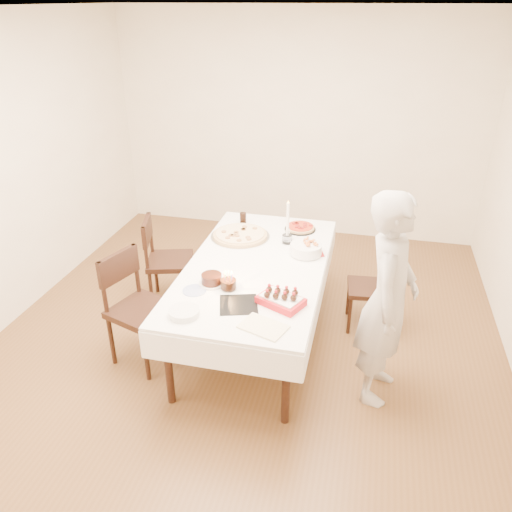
% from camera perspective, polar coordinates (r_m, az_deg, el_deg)
% --- Properties ---
extents(floor, '(5.00, 5.00, 0.00)m').
position_cam_1_polar(floor, '(4.60, -1.02, -9.36)').
color(floor, brown).
rests_on(floor, ground).
extents(wall_back, '(4.50, 0.04, 2.70)m').
position_cam_1_polar(wall_back, '(6.29, 4.69, 14.46)').
color(wall_back, '#F5EACE').
rests_on(wall_back, floor).
extents(wall_front, '(4.50, 0.04, 2.70)m').
position_cam_1_polar(wall_front, '(1.99, -20.61, -19.69)').
color(wall_front, '#F5EACE').
rests_on(wall_front, floor).
extents(ceiling, '(5.00, 5.00, 0.00)m').
position_cam_1_polar(ceiling, '(3.68, -1.41, 26.59)').
color(ceiling, white).
rests_on(ceiling, wall_back).
extents(dining_table, '(1.35, 2.24, 0.75)m').
position_cam_1_polar(dining_table, '(4.40, 0.00, -5.31)').
color(dining_table, white).
rests_on(dining_table, floor).
extents(chair_right_savory, '(0.45, 0.45, 0.80)m').
position_cam_1_polar(chair_right_savory, '(4.67, 12.75, -3.63)').
color(chair_right_savory, black).
rests_on(chair_right_savory, floor).
extents(chair_left_savory, '(0.58, 0.58, 0.91)m').
position_cam_1_polar(chair_left_savory, '(4.97, -9.80, -0.58)').
color(chair_left_savory, black).
rests_on(chair_left_savory, floor).
extents(chair_left_dessert, '(0.63, 0.63, 0.97)m').
position_cam_1_polar(chair_left_dessert, '(4.20, -12.90, -6.11)').
color(chair_left_dessert, black).
rests_on(chair_left_dessert, floor).
extents(person, '(0.48, 0.66, 1.66)m').
position_cam_1_polar(person, '(3.71, 14.83, -4.91)').
color(person, beige).
rests_on(person, floor).
extents(pizza_white, '(0.73, 0.73, 0.04)m').
position_cam_1_polar(pizza_white, '(4.69, -1.82, 2.42)').
color(pizza_white, beige).
rests_on(pizza_white, dining_table).
extents(pizza_pepperoni, '(0.33, 0.33, 0.04)m').
position_cam_1_polar(pizza_pepperoni, '(4.86, 5.07, 3.25)').
color(pizza_pepperoni, red).
rests_on(pizza_pepperoni, dining_table).
extents(red_placemat, '(0.28, 0.28, 0.01)m').
position_cam_1_polar(red_placemat, '(4.45, 6.18, 0.49)').
color(red_placemat, '#B21E1E').
rests_on(red_placemat, dining_table).
extents(pasta_bowl, '(0.34, 0.34, 0.09)m').
position_cam_1_polar(pasta_bowl, '(4.38, 5.74, 0.80)').
color(pasta_bowl, white).
rests_on(pasta_bowl, dining_table).
extents(taper_candle, '(0.11, 0.11, 0.42)m').
position_cam_1_polar(taper_candle, '(4.50, 3.64, 3.90)').
color(taper_candle, white).
rests_on(taper_candle, dining_table).
extents(shaker_pair, '(0.11, 0.11, 0.10)m').
position_cam_1_polar(shaker_pair, '(4.61, 3.58, 2.32)').
color(shaker_pair, white).
rests_on(shaker_pair, dining_table).
extents(cola_glass, '(0.08, 0.08, 0.12)m').
position_cam_1_polar(cola_glass, '(4.95, -1.49, 4.30)').
color(cola_glass, black).
rests_on(cola_glass, dining_table).
extents(layer_cake, '(0.25, 0.25, 0.09)m').
position_cam_1_polar(layer_cake, '(3.93, -5.09, -2.67)').
color(layer_cake, '#32160C').
rests_on(layer_cake, dining_table).
extents(cake_board, '(0.34, 0.34, 0.01)m').
position_cam_1_polar(cake_board, '(3.68, -2.00, -5.60)').
color(cake_board, black).
rests_on(cake_board, dining_table).
extents(birthday_cake, '(0.15, 0.15, 0.13)m').
position_cam_1_polar(birthday_cake, '(3.83, -3.17, -2.77)').
color(birthday_cake, '#371D0F').
rests_on(birthday_cake, dining_table).
extents(strawberry_box, '(0.38, 0.33, 0.08)m').
position_cam_1_polar(strawberry_box, '(3.67, 2.87, -4.98)').
color(strawberry_box, red).
rests_on(strawberry_box, dining_table).
extents(box_lid, '(0.36, 0.30, 0.03)m').
position_cam_1_polar(box_lid, '(3.44, 0.84, -8.18)').
color(box_lid, beige).
rests_on(box_lid, dining_table).
extents(plate_stack, '(0.28, 0.28, 0.05)m').
position_cam_1_polar(plate_stack, '(3.59, -8.23, -6.38)').
color(plate_stack, white).
rests_on(plate_stack, dining_table).
extents(china_plate, '(0.24, 0.24, 0.01)m').
position_cam_1_polar(china_plate, '(3.87, -7.04, -3.92)').
color(china_plate, white).
rests_on(china_plate, dining_table).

